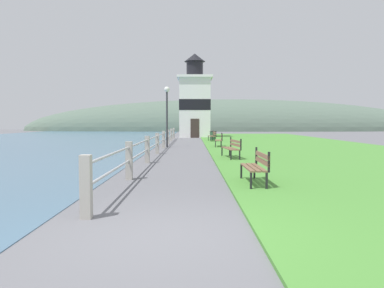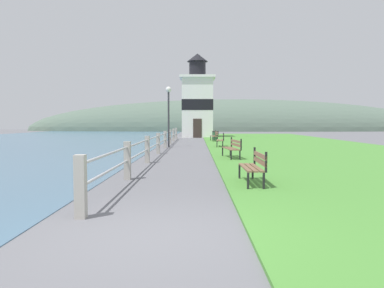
{
  "view_description": "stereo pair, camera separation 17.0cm",
  "coord_description": "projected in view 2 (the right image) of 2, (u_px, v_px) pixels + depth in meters",
  "views": [
    {
      "loc": [
        0.49,
        -5.26,
        1.64
      ],
      "look_at": [
        0.4,
        17.61,
        0.3
      ],
      "focal_mm": 35.0,
      "sensor_mm": 36.0,
      "label": 1
    },
    {
      "loc": [
        0.66,
        -5.26,
        1.64
      ],
      "look_at": [
        0.4,
        17.61,
        0.3
      ],
      "focal_mm": 35.0,
      "sensor_mm": 36.0,
      "label": 2
    }
  ],
  "objects": [
    {
      "name": "ground_plane",
      "position": [
        150.0,
        236.0,
        5.36
      ],
      "size": [
        160.0,
        160.0,
        0.0
      ],
      "primitive_type": "plane",
      "color": "slate"
    },
    {
      "name": "grass_verge",
      "position": [
        303.0,
        148.0,
        23.63
      ],
      "size": [
        12.0,
        55.16,
        0.06
      ],
      "color": "#4C8E38",
      "rests_on": "ground_plane"
    },
    {
      "name": "seawall_railing",
      "position": [
        162.0,
        140.0,
        21.43
      ],
      "size": [
        0.18,
        30.44,
        1.09
      ],
      "color": "#A8A399",
      "rests_on": "ground_plane"
    },
    {
      "name": "park_bench_near",
      "position": [
        254.0,
        165.0,
        9.63
      ],
      "size": [
        0.48,
        1.72,
        0.94
      ],
      "rotation": [
        0.0,
        0.0,
        3.15
      ],
      "color": "brown",
      "rests_on": "ground_plane"
    },
    {
      "name": "park_bench_midway",
      "position": [
        233.0,
        147.0,
        16.59
      ],
      "size": [
        0.7,
        2.04,
        0.94
      ],
      "rotation": [
        0.0,
        0.0,
        3.26
      ],
      "color": "brown",
      "rests_on": "ground_plane"
    },
    {
      "name": "park_bench_far",
      "position": [
        221.0,
        139.0,
        24.22
      ],
      "size": [
        0.57,
        1.69,
        0.94
      ],
      "rotation": [
        0.0,
        0.0,
        3.08
      ],
      "color": "brown",
      "rests_on": "ground_plane"
    },
    {
      "name": "park_bench_by_lighthouse",
      "position": [
        215.0,
        135.0,
        31.3
      ],
      "size": [
        0.61,
        1.83,
        0.94
      ],
      "rotation": [
        0.0,
        0.0,
        3.22
      ],
      "color": "brown",
      "rests_on": "ground_plane"
    },
    {
      "name": "lighthouse",
      "position": [
        197.0,
        102.0,
        40.51
      ],
      "size": [
        3.76,
        3.76,
        9.02
      ],
      "color": "white",
      "rests_on": "ground_plane"
    },
    {
      "name": "trash_bin",
      "position": [
        215.0,
        136.0,
        33.12
      ],
      "size": [
        0.54,
        0.54,
        0.84
      ],
      "color": "#2D5138",
      "rests_on": "ground_plane"
    },
    {
      "name": "lamp_post",
      "position": [
        169.0,
        105.0,
        24.48
      ],
      "size": [
        0.36,
        0.36,
        3.96
      ],
      "color": "#333338",
      "rests_on": "ground_plane"
    },
    {
      "name": "distant_hillside",
      "position": [
        234.0,
        131.0,
        71.92
      ],
      "size": [
        80.0,
        16.0,
        12.0
      ],
      "color": "#566B5B",
      "rests_on": "ground_plane"
    }
  ]
}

